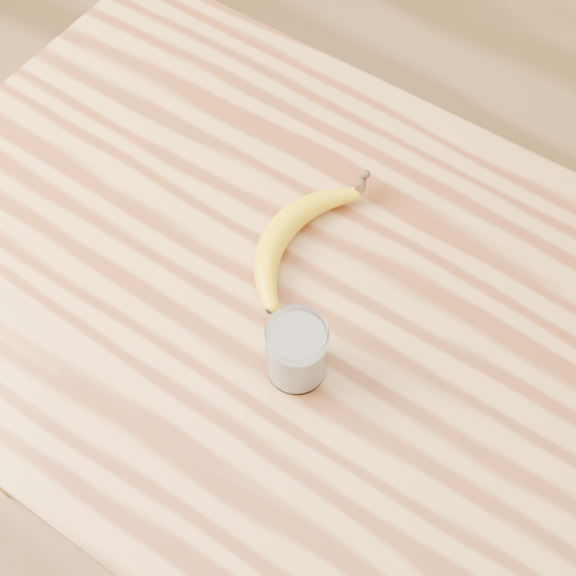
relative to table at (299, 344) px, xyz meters
The scene contains 4 objects.
room 0.58m from the table, ahead, with size 4.04×4.04×2.70m.
table is the anchor object (origin of this frame).
smoothie_glass 0.20m from the table, 58.92° to the right, with size 0.08×0.08×0.09m.
banana 0.18m from the table, 139.42° to the left, with size 0.12×0.32×0.04m, color #E0B208, non-canonical shape.
Camera 1 is at (0.28, -0.44, 1.81)m, focal length 50.00 mm.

